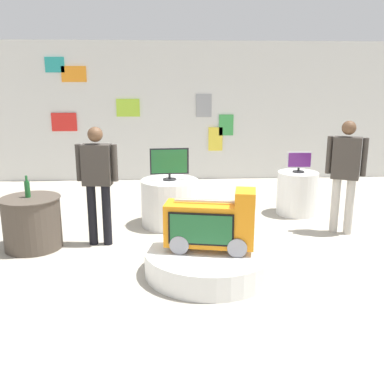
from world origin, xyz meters
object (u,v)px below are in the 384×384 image
(tv_on_left_rear, at_px, (299,161))
(shopper_browsing_rear, at_px, (97,177))
(novelty_firetruck_tv, at_px, (211,226))
(display_pedestal_center_rear, at_px, (170,202))
(main_display_pedestal, at_px, (209,261))
(bottle_on_side_table, at_px, (27,189))
(side_table_round, at_px, (32,222))
(display_pedestal_left_rear, at_px, (297,193))
(tv_on_center_rear, at_px, (169,163))
(shopper_browsing_near_truck, at_px, (345,169))

(tv_on_left_rear, height_order, shopper_browsing_rear, shopper_browsing_rear)
(novelty_firetruck_tv, distance_m, display_pedestal_center_rear, 1.89)
(main_display_pedestal, bearing_deg, bottle_on_side_table, 157.84)
(display_pedestal_center_rear, distance_m, side_table_round, 2.05)
(display_pedestal_left_rear, bearing_deg, novelty_firetruck_tv, -126.50)
(display_pedestal_center_rear, xyz_separation_m, tv_on_center_rear, (-0.00, -0.00, 0.63))
(tv_on_center_rear, height_order, shopper_browsing_rear, shopper_browsing_rear)
(display_pedestal_left_rear, distance_m, display_pedestal_center_rear, 2.20)
(tv_on_left_rear, bearing_deg, novelty_firetruck_tv, -126.55)
(shopper_browsing_near_truck, bearing_deg, display_pedestal_center_rear, 168.23)
(display_pedestal_center_rear, bearing_deg, side_table_round, -154.66)
(display_pedestal_left_rear, height_order, side_table_round, display_pedestal_left_rear)
(main_display_pedestal, distance_m, display_pedestal_left_rear, 2.85)
(tv_on_center_rear, xyz_separation_m, shopper_browsing_near_truck, (2.53, -0.52, -0.02))
(novelty_firetruck_tv, distance_m, shopper_browsing_rear, 1.79)
(main_display_pedestal, bearing_deg, shopper_browsing_near_truck, 31.54)
(display_pedestal_center_rear, distance_m, shopper_browsing_rear, 1.39)
(shopper_browsing_rear, bearing_deg, display_pedestal_left_rear, 22.03)
(main_display_pedestal, bearing_deg, display_pedestal_center_rear, 103.91)
(display_pedestal_center_rear, relative_size, side_table_round, 1.13)
(novelty_firetruck_tv, distance_m, side_table_round, 2.51)
(display_pedestal_left_rear, height_order, tv_on_left_rear, tv_on_left_rear)
(tv_on_left_rear, xyz_separation_m, display_pedestal_center_rear, (-2.15, -0.46, -0.54))
(tv_on_left_rear, distance_m, display_pedestal_center_rear, 2.27)
(main_display_pedestal, distance_m, tv_on_left_rear, 2.93)
(side_table_round, bearing_deg, display_pedestal_left_rear, 18.51)
(display_pedestal_center_rear, height_order, side_table_round, display_pedestal_center_rear)
(main_display_pedestal, xyz_separation_m, side_table_round, (-2.30, 0.93, 0.22))
(display_pedestal_left_rear, relative_size, tv_on_center_rear, 1.22)
(main_display_pedestal, xyz_separation_m, display_pedestal_center_rear, (-0.45, 1.81, 0.22))
(main_display_pedestal, height_order, novelty_firetruck_tv, novelty_firetruck_tv)
(display_pedestal_center_rear, xyz_separation_m, shopper_browsing_near_truck, (2.53, -0.53, 0.61))
(main_display_pedestal, height_order, display_pedestal_left_rear, display_pedestal_left_rear)
(tv_on_center_rear, relative_size, shopper_browsing_rear, 0.36)
(novelty_firetruck_tv, xyz_separation_m, tv_on_left_rear, (1.69, 2.27, 0.32))
(shopper_browsing_rear, bearing_deg, tv_on_center_rear, 39.41)
(display_pedestal_center_rear, distance_m, bottle_on_side_table, 2.12)
(shopper_browsing_rear, bearing_deg, display_pedestal_center_rear, 39.56)
(tv_on_center_rear, distance_m, shopper_browsing_near_truck, 2.58)
(side_table_round, bearing_deg, tv_on_center_rear, 25.23)
(main_display_pedestal, relative_size, side_table_round, 1.94)
(display_pedestal_left_rear, xyz_separation_m, shopper_browsing_rear, (-3.12, -1.26, 0.59))
(novelty_firetruck_tv, height_order, shopper_browsing_rear, shopper_browsing_rear)
(display_pedestal_left_rear, relative_size, shopper_browsing_near_truck, 0.43)
(display_pedestal_left_rear, height_order, bottle_on_side_table, bottle_on_side_table)
(display_pedestal_left_rear, bearing_deg, bottle_on_side_table, -161.89)
(display_pedestal_center_rear, bearing_deg, shopper_browsing_rear, -140.44)
(shopper_browsing_near_truck, bearing_deg, bottle_on_side_table, -175.73)
(display_pedestal_left_rear, bearing_deg, display_pedestal_center_rear, -167.86)
(display_pedestal_left_rear, bearing_deg, main_display_pedestal, -126.92)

